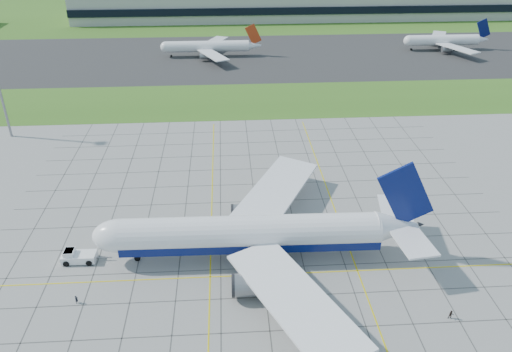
{
  "coord_description": "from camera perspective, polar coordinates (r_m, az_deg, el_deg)",
  "views": [
    {
      "loc": [
        -6.03,
        -74.55,
        62.19
      ],
      "look_at": [
        0.27,
        23.62,
        7.0
      ],
      "focal_mm": 35.0,
      "sensor_mm": 36.0,
      "label": 1
    }
  ],
  "objects": [
    {
      "name": "apron_markings",
      "position": [
        106.03,
        0.52,
        -6.61
      ],
      "size": [
        120.0,
        130.0,
        0.03
      ],
      "color": "#474744",
      "rests_on": "ground"
    },
    {
      "name": "pushback_tug",
      "position": [
        104.09,
        -19.74,
        -8.63
      ],
      "size": [
        9.52,
        3.43,
        2.64
      ],
      "rotation": [
        0.0,
        0.0,
        -0.02
      ],
      "color": "white",
      "rests_on": "ground"
    },
    {
      "name": "terminal",
      "position": [
        312.64,
        5.13,
        19.18
      ],
      "size": [
        260.0,
        43.0,
        15.8
      ],
      "color": "#B7B7B2",
      "rests_on": "ground"
    },
    {
      "name": "crew_far",
      "position": [
        92.9,
        21.4,
        -14.56
      ],
      "size": [
        0.94,
        0.79,
        1.72
      ],
      "primitive_type": "imported",
      "rotation": [
        0.0,
        0.0,
        -0.18
      ],
      "color": "black",
      "rests_on": "ground"
    },
    {
      "name": "asphalt_taxiway",
      "position": [
        228.26,
        -2.08,
        13.47
      ],
      "size": [
        700.0,
        75.0,
        0.04
      ],
      "primitive_type": "cube",
      "color": "#383838",
      "rests_on": "ground"
    },
    {
      "name": "distant_jet_2",
      "position": [
        253.52,
        20.73,
        14.32
      ],
      "size": [
        37.98,
        42.66,
        14.08
      ],
      "color": "white",
      "rests_on": "ground"
    },
    {
      "name": "grass_median",
      "position": [
        176.01,
        -1.49,
        8.6
      ],
      "size": [
        700.0,
        35.0,
        0.04
      ],
      "primitive_type": "cube",
      "color": "#35611B",
      "rests_on": "ground"
    },
    {
      "name": "distant_jet_1",
      "position": [
        228.47,
        -5.42,
        14.54
      ],
      "size": [
        42.28,
        42.66,
        14.08
      ],
      "color": "white",
      "rests_on": "ground"
    },
    {
      "name": "grass_far",
      "position": [
        335.42,
        -2.72,
        18.58
      ],
      "size": [
        700.0,
        145.0,
        0.04
      ],
      "primitive_type": "cube",
      "color": "#35611B",
      "rests_on": "ground"
    },
    {
      "name": "airliner",
      "position": [
        96.48,
        -0.38,
        -6.62
      ],
      "size": [
        65.06,
        65.94,
        20.48
      ],
      "rotation": [
        0.0,
        0.0,
        -0.02
      ],
      "color": "white",
      "rests_on": "ground"
    },
    {
      "name": "crew_near",
      "position": [
        94.98,
        -19.83,
        -13.13
      ],
      "size": [
        0.61,
        0.69,
        1.6
      ],
      "primitive_type": "imported",
      "rotation": [
        0.0,
        0.0,
        1.1
      ],
      "color": "black",
      "rests_on": "ground"
    },
    {
      "name": "ground",
      "position": [
        97.28,
        0.74,
        -10.45
      ],
      "size": [
        1400.0,
        1400.0,
        0.0
      ],
      "primitive_type": "plane",
      "color": "#9A9A95",
      "rests_on": "ground"
    }
  ]
}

